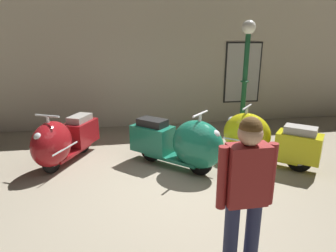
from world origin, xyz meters
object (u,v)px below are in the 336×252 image
Objects in this scene: scooter_1 at (183,143)px; lamppost at (245,76)px; scooter_0 at (62,141)px; scooter_2 at (261,139)px; visitor_0 at (245,190)px.

lamppost reaches higher than scooter_1.
scooter_2 is at bearing 107.47° from scooter_0.
scooter_0 is 2.27m from scooter_1.
lamppost is (3.87, 0.68, 1.04)m from scooter_0.
scooter_1 is 2.34m from lamppost.
visitor_0 is at bearing -113.57° from lamppost.
scooter_1 reaches higher than scooter_2.
scooter_1 is 1.55m from scooter_2.
scooter_0 is 3.87m from visitor_0.
visitor_0 is at bearing -45.69° from scooter_1.
scooter_1 is at bearing 100.54° from scooter_0.
scooter_2 is at bearing -96.44° from lamppost.
scooter_1 is 1.01× the size of visitor_0.
scooter_0 is 1.07× the size of visitor_0.
lamppost is (0.14, 1.23, 1.02)m from scooter_2.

